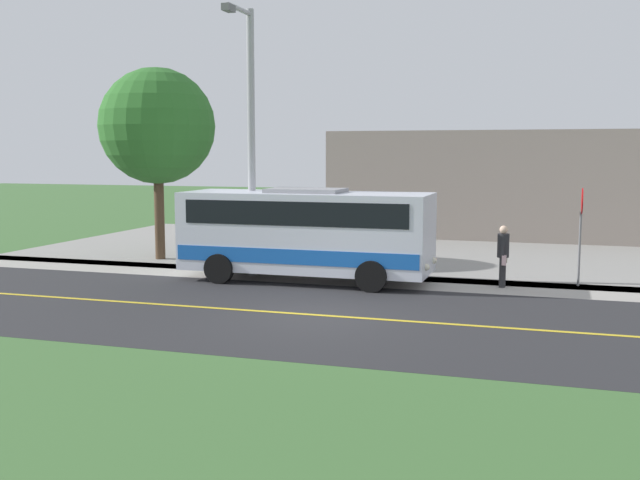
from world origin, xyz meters
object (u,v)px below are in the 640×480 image
at_px(commercial_building, 525,182).
at_px(street_light_pole, 250,132).
at_px(stop_sign, 581,219).
at_px(tree_curbside, 157,126).
at_px(shuttle_bus_front, 306,230).
at_px(pedestrian_with_bags, 503,254).

bearing_deg(commercial_building, street_light_pole, -25.07).
bearing_deg(stop_sign, commercial_building, -171.99).
height_order(street_light_pole, tree_curbside, street_light_pole).
bearing_deg(shuttle_bus_front, commercial_building, 161.11).
height_order(pedestrian_with_bags, commercial_building, commercial_building).
bearing_deg(tree_curbside, stop_sign, 84.89).
relative_size(pedestrian_with_bags, street_light_pole, 0.22).
relative_size(shuttle_bus_front, stop_sign, 2.66).
bearing_deg(street_light_pole, shuttle_bus_front, 80.05).
xyz_separation_m(stop_sign, commercial_building, (-15.30, -2.15, 0.46)).
bearing_deg(tree_curbside, commercial_building, 138.50).
relative_size(stop_sign, tree_curbside, 0.42).
distance_m(shuttle_bus_front, tree_curbside, 7.92).
xyz_separation_m(pedestrian_with_bags, stop_sign, (-0.85, 2.13, 0.99)).
distance_m(stop_sign, tree_curbside, 14.88).
bearing_deg(street_light_pole, pedestrian_with_bags, 92.73).
relative_size(shuttle_bus_front, tree_curbside, 1.10).
height_order(pedestrian_with_bags, stop_sign, stop_sign).
relative_size(street_light_pole, tree_curbside, 1.19).
bearing_deg(commercial_building, pedestrian_with_bags, 0.08).
relative_size(shuttle_bus_front, pedestrian_with_bags, 4.25).
relative_size(shuttle_bus_front, street_light_pole, 0.93).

